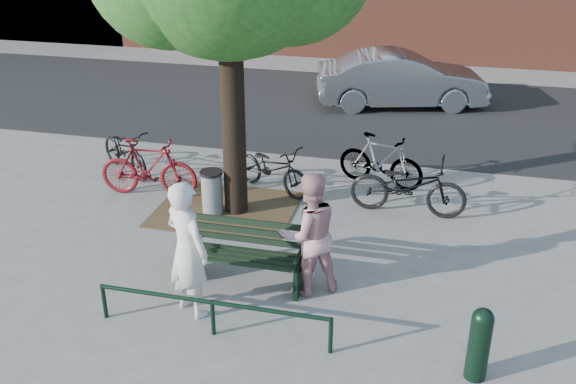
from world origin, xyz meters
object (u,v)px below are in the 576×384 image
(park_bench, at_px, (243,252))
(parked_car, at_px, (401,80))
(bollard, at_px, (480,341))
(litter_bin, at_px, (212,192))
(bicycle_c, at_px, (272,168))
(person_left, at_px, (187,249))
(person_right, at_px, (309,234))

(park_bench, bearing_deg, parked_car, 80.85)
(bollard, xyz_separation_m, litter_bin, (-4.37, 3.22, -0.09))
(bicycle_c, bearing_deg, litter_bin, 173.59)
(bicycle_c, bearing_deg, person_left, -154.31)
(park_bench, height_order, bollard, park_bench)
(bollard, height_order, litter_bin, bollard)
(person_right, xyz_separation_m, parked_car, (0.51, 9.03, -0.17))
(parked_car, bearing_deg, litter_bin, 145.07)
(bollard, bearing_deg, park_bench, 157.83)
(park_bench, xyz_separation_m, bollard, (3.20, -1.30, 0.02))
(bicycle_c, xyz_separation_m, parked_car, (1.86, 5.93, 0.25))
(park_bench, height_order, person_left, person_left)
(park_bench, xyz_separation_m, person_right, (0.95, 0.01, 0.41))
(person_right, distance_m, litter_bin, 2.90)
(park_bench, xyz_separation_m, bicycle_c, (-0.41, 3.10, -0.02))
(bollard, relative_size, bicycle_c, 0.53)
(park_bench, bearing_deg, bollard, -22.17)
(person_right, bearing_deg, litter_bin, -74.44)
(litter_bin, distance_m, parked_car, 7.58)
(person_left, bearing_deg, litter_bin, -46.43)
(park_bench, height_order, person_right, person_right)
(park_bench, height_order, litter_bin, park_bench)
(park_bench, relative_size, bollard, 1.86)
(person_right, relative_size, bicycle_c, 1.01)
(bicycle_c, bearing_deg, park_bench, -146.10)
(person_left, distance_m, person_right, 1.66)
(parked_car, bearing_deg, bollard, 174.89)
(litter_bin, relative_size, bicycle_c, 0.46)
(person_left, bearing_deg, bollard, -157.50)
(park_bench, distance_m, parked_car, 9.15)
(park_bench, bearing_deg, litter_bin, 121.28)
(park_bench, distance_m, person_left, 1.09)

